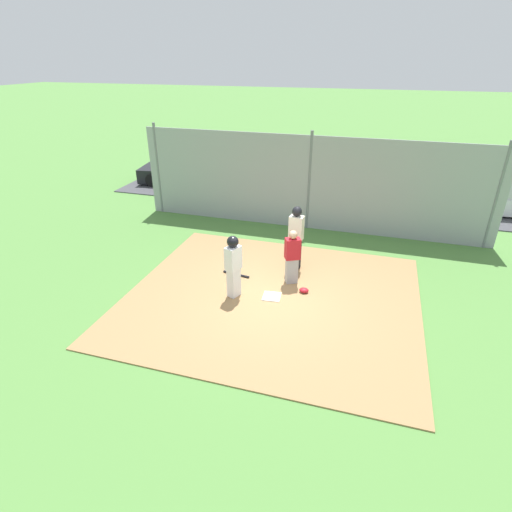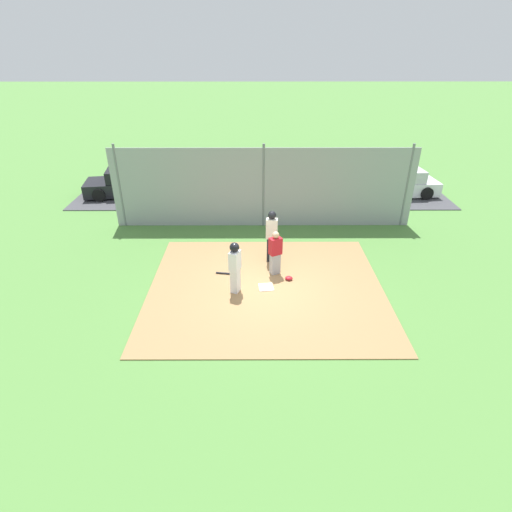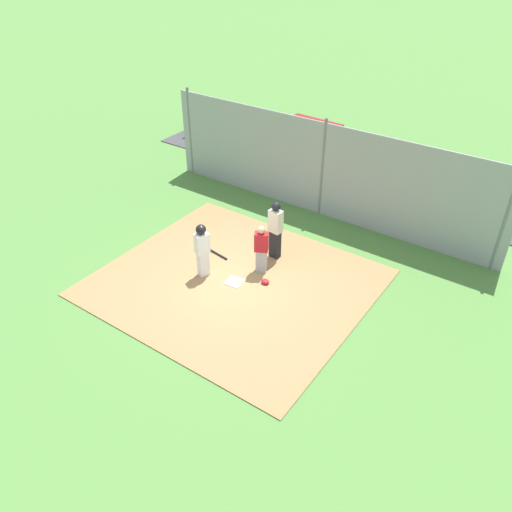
% 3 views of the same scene
% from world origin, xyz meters
% --- Properties ---
extents(ground_plane, '(140.00, 140.00, 0.00)m').
position_xyz_m(ground_plane, '(0.00, 0.00, 0.00)').
color(ground_plane, '#51843D').
extents(dirt_infield, '(7.20, 6.40, 0.03)m').
position_xyz_m(dirt_infield, '(0.00, 0.00, 0.01)').
color(dirt_infield, '#9E774C').
rests_on(dirt_infield, ground_plane).
extents(home_plate, '(0.48, 0.48, 0.02)m').
position_xyz_m(home_plate, '(0.00, 0.00, 0.04)').
color(home_plate, white).
rests_on(home_plate, dirt_infield).
extents(catcher, '(0.46, 0.41, 1.50)m').
position_xyz_m(catcher, '(-0.31, -0.88, 0.80)').
color(catcher, '#9E9EA3').
rests_on(catcher, dirt_infield).
extents(umpire, '(0.41, 0.30, 1.84)m').
position_xyz_m(umpire, '(-0.22, -1.73, 1.01)').
color(umpire, black).
rests_on(umpire, dirt_infield).
extents(runner, '(0.38, 0.45, 1.64)m').
position_xyz_m(runner, '(0.94, 0.20, 0.97)').
color(runner, silver).
rests_on(runner, dirt_infield).
extents(baseball_bat, '(0.79, 0.18, 0.06)m').
position_xyz_m(baseball_bat, '(1.23, -0.80, 0.06)').
color(baseball_bat, black).
rests_on(baseball_bat, dirt_infield).
extents(catcher_mask, '(0.24, 0.20, 0.12)m').
position_xyz_m(catcher_mask, '(-0.74, -0.45, 0.09)').
color(catcher_mask, '#B21923').
rests_on(catcher_mask, dirt_infield).
extents(backstop_fence, '(12.00, 0.10, 3.35)m').
position_xyz_m(backstop_fence, '(0.00, -4.86, 1.60)').
color(backstop_fence, '#93999E').
rests_on(backstop_fence, ground_plane).
extents(parking_lot, '(18.00, 5.20, 0.04)m').
position_xyz_m(parking_lot, '(0.00, -9.06, 0.02)').
color(parking_lot, '#424247').
rests_on(parking_lot, ground_plane).
extents(parked_car_white, '(4.32, 2.13, 1.28)m').
position_xyz_m(parked_car_white, '(-6.48, -8.53, 0.61)').
color(parked_car_white, silver).
rests_on(parked_car_white, parking_lot).
extents(parked_car_red, '(4.29, 2.06, 1.28)m').
position_xyz_m(parked_car_red, '(2.77, -9.05, 0.61)').
color(parked_car_red, maroon).
rests_on(parked_car_red, parking_lot).
extents(parked_car_dark, '(4.41, 2.37, 1.28)m').
position_xyz_m(parked_car_dark, '(6.43, -8.64, 0.61)').
color(parked_car_dark, black).
rests_on(parked_car_dark, parking_lot).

